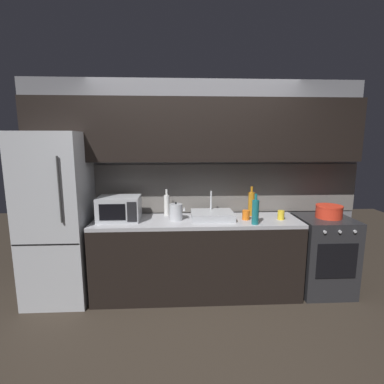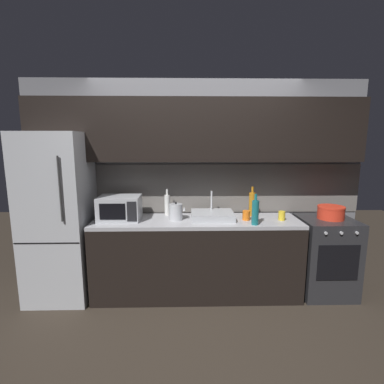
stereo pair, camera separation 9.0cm
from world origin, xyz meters
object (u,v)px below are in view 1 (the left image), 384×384
(oven_range, at_px, (323,254))
(wine_bottle_teal, at_px, (255,212))
(refrigerator, at_px, (57,218))
(wine_bottle_white, at_px, (167,205))
(kettle, at_px, (176,212))
(microwave, at_px, (119,208))
(wine_bottle_amber, at_px, (251,203))
(mug_orange, at_px, (246,215))
(mug_yellow, at_px, (281,215))
(cooking_pot, at_px, (329,212))

(oven_range, height_order, wine_bottle_teal, wine_bottle_teal)
(refrigerator, relative_size, wine_bottle_white, 5.94)
(kettle, bearing_deg, wine_bottle_teal, -14.10)
(microwave, xyz_separation_m, wine_bottle_amber, (1.53, 0.13, 0.01))
(wine_bottle_white, relative_size, wine_bottle_teal, 0.95)
(mug_orange, relative_size, mug_yellow, 1.04)
(microwave, bearing_deg, mug_yellow, -2.01)
(wine_bottle_white, height_order, cooking_pot, wine_bottle_white)
(refrigerator, height_order, wine_bottle_teal, refrigerator)
(wine_bottle_teal, distance_m, mug_orange, 0.21)
(wine_bottle_white, xyz_separation_m, wine_bottle_teal, (0.96, -0.43, 0.01))
(microwave, bearing_deg, wine_bottle_teal, -9.09)
(wine_bottle_teal, distance_m, mug_yellow, 0.39)
(oven_range, xyz_separation_m, microwave, (-2.38, 0.02, 0.58))
(mug_yellow, bearing_deg, wine_bottle_white, 168.83)
(microwave, distance_m, wine_bottle_amber, 1.54)
(mug_yellow, xyz_separation_m, cooking_pot, (0.58, 0.05, 0.02))
(kettle, distance_m, cooking_pot, 1.77)
(kettle, xyz_separation_m, wine_bottle_teal, (0.85, -0.21, 0.04))
(oven_range, xyz_separation_m, wine_bottle_teal, (-0.89, -0.22, 0.59))
(wine_bottle_white, bearing_deg, mug_yellow, -11.17)
(wine_bottle_amber, bearing_deg, wine_bottle_white, 176.41)
(mug_orange, bearing_deg, microwave, 178.00)
(cooking_pot, bearing_deg, oven_range, -177.53)
(oven_range, bearing_deg, mug_orange, -178.18)
(oven_range, bearing_deg, cooking_pot, 2.47)
(kettle, height_order, mug_orange, kettle)
(wine_bottle_amber, bearing_deg, oven_range, -10.03)
(wine_bottle_teal, bearing_deg, cooking_pot, 13.30)
(oven_range, bearing_deg, wine_bottle_white, 173.45)
(wine_bottle_teal, bearing_deg, wine_bottle_amber, 82.39)
(refrigerator, height_order, wine_bottle_white, refrigerator)
(kettle, height_order, wine_bottle_amber, wine_bottle_amber)
(mug_orange, bearing_deg, wine_bottle_white, 164.96)
(wine_bottle_teal, xyz_separation_m, mug_orange, (-0.05, 0.19, -0.08))
(wine_bottle_white, distance_m, cooking_pot, 1.90)
(wine_bottle_white, bearing_deg, refrigerator, -170.04)
(microwave, distance_m, mug_orange, 1.43)
(oven_range, distance_m, mug_yellow, 0.75)
(refrigerator, bearing_deg, kettle, -0.26)
(refrigerator, distance_m, kettle, 1.32)
(refrigerator, relative_size, mug_orange, 17.53)
(wine_bottle_teal, bearing_deg, wine_bottle_white, 155.82)
(oven_range, relative_size, cooking_pot, 3.03)
(mug_yellow, bearing_deg, kettle, 178.08)
(oven_range, bearing_deg, wine_bottle_teal, -166.32)
(microwave, bearing_deg, kettle, -2.20)
(cooking_pot, bearing_deg, refrigerator, -180.00)
(kettle, bearing_deg, oven_range, 0.15)
(kettle, distance_m, wine_bottle_teal, 0.88)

